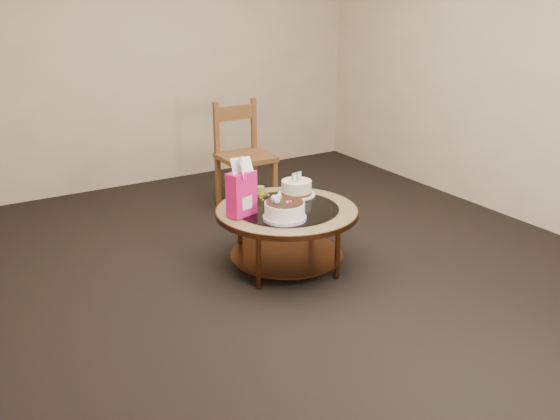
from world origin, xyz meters
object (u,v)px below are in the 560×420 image
gift_bag (241,188)px  cream_cake (297,188)px  dining_chair (243,155)px  decorated_cake (284,211)px  coffee_table (287,218)px

gift_bag → cream_cake: bearing=-0.6°
cream_cake → dining_chair: 1.13m
gift_bag → dining_chair: 1.46m
decorated_cake → gift_bag: 0.33m
gift_bag → dining_chair: dining_chair is taller
decorated_cake → cream_cake: 0.51m
coffee_table → decorated_cake: decorated_cake is taller
cream_cake → dining_chair: bearing=67.9°
gift_bag → decorated_cake: bearing=-64.0°
decorated_cake → gift_bag: gift_bag is taller
coffee_table → decorated_cake: size_ratio=3.45×
decorated_cake → dining_chair: bearing=72.0°
coffee_table → gift_bag: 0.44m
cream_cake → coffee_table: bearing=-150.9°
cream_cake → gift_bag: bearing=-178.8°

